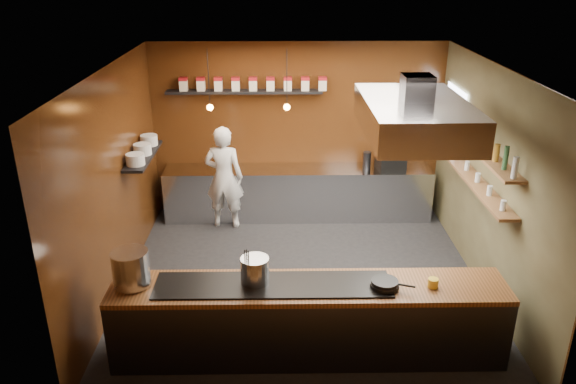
{
  "coord_description": "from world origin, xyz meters",
  "views": [
    {
      "loc": [
        -0.32,
        -6.9,
        4.25
      ],
      "look_at": [
        -0.2,
        0.4,
        1.2
      ],
      "focal_mm": 35.0,
      "sensor_mm": 36.0,
      "label": 1
    }
  ],
  "objects_px": {
    "stockpot_large": "(131,268)",
    "stockpot_small": "(255,270)",
    "extractor_hood": "(415,116)",
    "espresso_machine": "(391,157)",
    "chef": "(224,177)"
  },
  "relations": [
    {
      "from": "espresso_machine",
      "to": "chef",
      "type": "distance_m",
      "value": 2.85
    },
    {
      "from": "stockpot_large",
      "to": "espresso_machine",
      "type": "distance_m",
      "value": 5.08
    },
    {
      "from": "stockpot_large",
      "to": "stockpot_small",
      "type": "relative_size",
      "value": 1.29
    },
    {
      "from": "stockpot_small",
      "to": "stockpot_large",
      "type": "bearing_deg",
      "value": -179.23
    },
    {
      "from": "stockpot_small",
      "to": "chef",
      "type": "height_order",
      "value": "chef"
    },
    {
      "from": "extractor_hood",
      "to": "stockpot_large",
      "type": "distance_m",
      "value": 3.71
    },
    {
      "from": "stockpot_large",
      "to": "chef",
      "type": "xyz_separation_m",
      "value": [
        0.7,
        3.39,
        -0.26
      ]
    },
    {
      "from": "espresso_machine",
      "to": "extractor_hood",
      "type": "bearing_deg",
      "value": -102.81
    },
    {
      "from": "extractor_hood",
      "to": "stockpot_large",
      "type": "height_order",
      "value": "extractor_hood"
    },
    {
      "from": "extractor_hood",
      "to": "chef",
      "type": "height_order",
      "value": "extractor_hood"
    },
    {
      "from": "extractor_hood",
      "to": "stockpot_small",
      "type": "xyz_separation_m",
      "value": [
        -1.9,
        -1.15,
        -1.42
      ]
    },
    {
      "from": "stockpot_small",
      "to": "espresso_machine",
      "type": "bearing_deg",
      "value": 59.21
    },
    {
      "from": "extractor_hood",
      "to": "espresso_machine",
      "type": "bearing_deg",
      "value": 83.73
    },
    {
      "from": "stockpot_small",
      "to": "espresso_machine",
      "type": "xyz_separation_m",
      "value": [
        2.17,
        3.64,
        0.03
      ]
    },
    {
      "from": "stockpot_large",
      "to": "chef",
      "type": "height_order",
      "value": "chef"
    }
  ]
}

